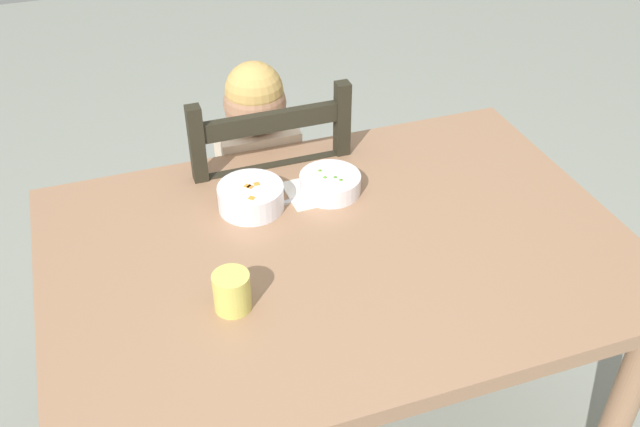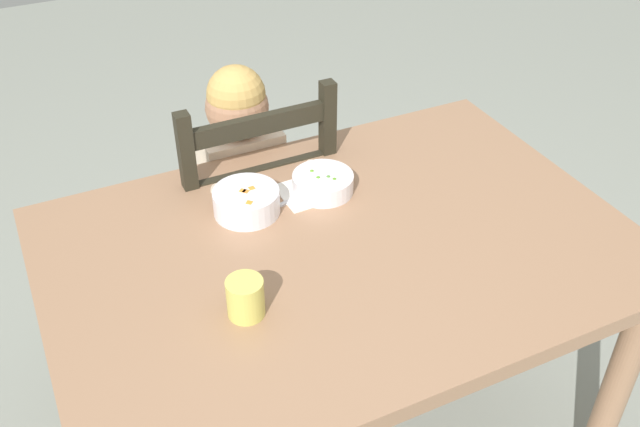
{
  "view_description": "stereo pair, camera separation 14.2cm",
  "coord_description": "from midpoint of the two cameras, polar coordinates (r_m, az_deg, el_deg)",
  "views": [
    {
      "loc": [
        -0.45,
        -1.16,
        1.76
      ],
      "look_at": [
        -0.02,
        0.06,
        0.8
      ],
      "focal_mm": 40.3,
      "sensor_mm": 36.0,
      "label": 1
    },
    {
      "loc": [
        -0.58,
        -1.11,
        1.76
      ],
      "look_at": [
        -0.02,
        0.06,
        0.8
      ],
      "focal_mm": 40.3,
      "sensor_mm": 36.0,
      "label": 2
    }
  ],
  "objects": [
    {
      "name": "dining_table",
      "position": [
        1.67,
        3.92,
        -5.34
      ],
      "size": [
        1.3,
        0.9,
        0.75
      ],
      "color": "#9B7254",
      "rests_on": "ground"
    },
    {
      "name": "paper_napkin",
      "position": [
        1.77,
        1.99,
        1.74
      ],
      "size": [
        0.15,
        0.14,
        0.0
      ],
      "primitive_type": "cube",
      "rotation": [
        0.0,
        0.0,
        0.04
      ],
      "color": "white",
      "rests_on": "dining_table"
    },
    {
      "name": "child_figure",
      "position": [
        2.03,
        -2.69,
        3.08
      ],
      "size": [
        0.32,
        0.31,
        0.96
      ],
      "color": "beige",
      "rests_on": "ground"
    },
    {
      "name": "spoon",
      "position": [
        1.72,
        -0.91,
        0.71
      ],
      "size": [
        0.14,
        0.04,
        0.01
      ],
      "color": "silver",
      "rests_on": "dining_table"
    },
    {
      "name": "bowl_of_carrots",
      "position": [
        1.7,
        -3.14,
        1.29
      ],
      "size": [
        0.16,
        0.16,
        0.06
      ],
      "color": "white",
      "rests_on": "dining_table"
    },
    {
      "name": "drinking_cup",
      "position": [
        1.43,
        -4.19,
        -6.31
      ],
      "size": [
        0.08,
        0.08,
        0.08
      ],
      "primitive_type": "cylinder",
      "color": "#D9D05F",
      "rests_on": "dining_table"
    },
    {
      "name": "dining_chair",
      "position": [
        2.14,
        -2.6,
        -0.79
      ],
      "size": [
        0.42,
        0.42,
        0.95
      ],
      "color": "black",
      "rests_on": "ground"
    },
    {
      "name": "bowl_of_peas",
      "position": [
        1.75,
        3.12,
        2.35
      ],
      "size": [
        0.15,
        0.15,
        0.05
      ],
      "color": "white",
      "rests_on": "dining_table"
    }
  ]
}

